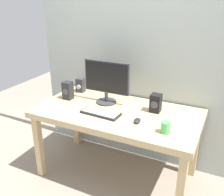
# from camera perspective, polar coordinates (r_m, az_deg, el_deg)

# --- Properties ---
(ground_plane) EXTENTS (6.00, 6.00, 0.00)m
(ground_plane) POSITION_cam_1_polar(r_m,az_deg,el_deg) (2.79, 1.04, -16.46)
(ground_plane) COLOR gray
(wall_back) EXTENTS (2.20, 0.04, 3.00)m
(wall_back) POSITION_cam_1_polar(r_m,az_deg,el_deg) (2.59, 5.57, 16.76)
(wall_back) COLOR #9EA8A3
(wall_back) RESTS_ON ground_plane
(desk) EXTENTS (1.52, 0.80, 0.73)m
(desk) POSITION_cam_1_polar(r_m,az_deg,el_deg) (2.44, 1.15, -4.50)
(desk) COLOR tan
(desk) RESTS_ON ground_plane
(monitor) EXTENTS (0.47, 0.20, 0.42)m
(monitor) POSITION_cam_1_polar(r_m,az_deg,el_deg) (2.51, -1.20, 3.80)
(monitor) COLOR #333338
(monitor) RESTS_ON desk
(keyboard_primary) EXTENTS (0.37, 0.17, 0.02)m
(keyboard_primary) POSITION_cam_1_polar(r_m,az_deg,el_deg) (2.34, -2.52, -3.33)
(keyboard_primary) COLOR #232328
(keyboard_primary) RESTS_ON desk
(mouse) EXTENTS (0.07, 0.10, 0.03)m
(mouse) POSITION_cam_1_polar(r_m,az_deg,el_deg) (2.20, 5.64, -5.02)
(mouse) COLOR #232328
(mouse) RESTS_ON desk
(speaker_right) EXTENTS (0.09, 0.10, 0.17)m
(speaker_right) POSITION_cam_1_polar(r_m,az_deg,el_deg) (2.39, 9.68, -1.11)
(speaker_right) COLOR black
(speaker_right) RESTS_ON desk
(speaker_left) EXTENTS (0.09, 0.09, 0.19)m
(speaker_left) POSITION_cam_1_polar(r_m,az_deg,el_deg) (2.67, -9.78, 1.66)
(speaker_left) COLOR #232328
(speaker_left) RESTS_ON desk
(audio_controller) EXTENTS (0.09, 0.08, 0.16)m
(audio_controller) POSITION_cam_1_polar(r_m,az_deg,el_deg) (2.86, -7.02, 2.85)
(audio_controller) COLOR #333338
(audio_controller) RESTS_ON desk
(coffee_mug) EXTENTS (0.08, 0.08, 0.09)m
(coffee_mug) POSITION_cam_1_polar(r_m,az_deg,el_deg) (2.06, 11.82, -6.41)
(coffee_mug) COLOR #4CB259
(coffee_mug) RESTS_ON desk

